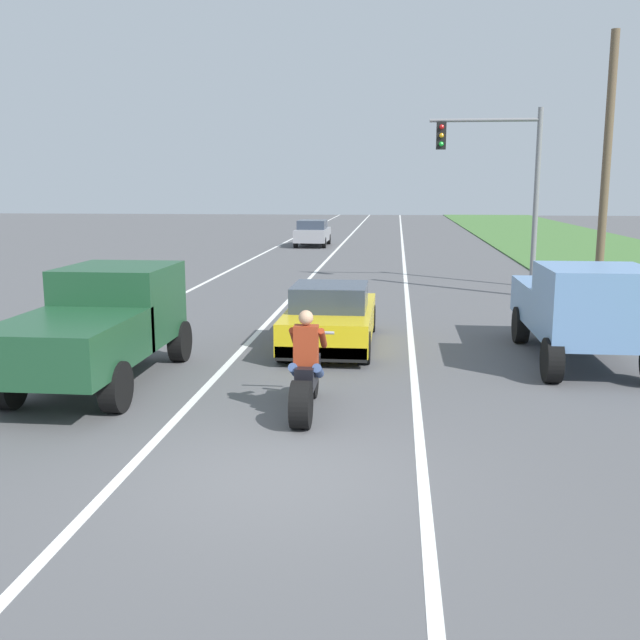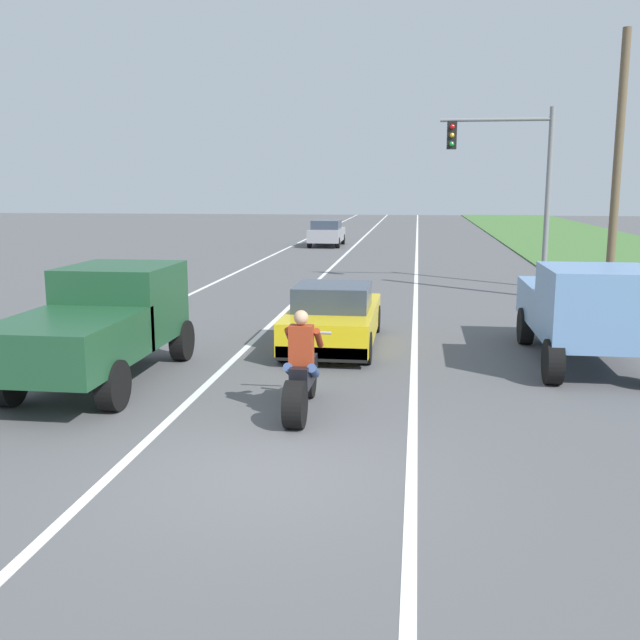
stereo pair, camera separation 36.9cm
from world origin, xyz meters
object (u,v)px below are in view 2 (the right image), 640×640
sports_car_yellow (333,318)px  distant_car_far_ahead (327,233)px  pickup_truck_right_shoulder_light_blue (585,307)px  traffic_light_mast_near (516,171)px  motorcycle_with_rider (301,377)px  pickup_truck_left_lane_dark_green (102,320)px

sports_car_yellow → distant_car_far_ahead: bearing=97.4°
sports_car_yellow → pickup_truck_right_shoulder_light_blue: (5.04, -0.82, 0.48)m
distant_car_far_ahead → pickup_truck_right_shoulder_light_blue: bearing=-72.7°
traffic_light_mast_near → distant_car_far_ahead: size_ratio=1.50×
sports_car_yellow → traffic_light_mast_near: (4.98, 10.14, 3.31)m
motorcycle_with_rider → distant_car_far_ahead: bearing=96.4°
sports_car_yellow → distant_car_far_ahead: distant_car_far_ahead is taller
sports_car_yellow → traffic_light_mast_near: bearing=63.9°
motorcycle_with_rider → distant_car_far_ahead: 31.49m
motorcycle_with_rider → pickup_truck_left_lane_dark_green: pickup_truck_left_lane_dark_green is taller
motorcycle_with_rider → pickup_truck_right_shoulder_light_blue: 6.43m
motorcycle_with_rider → pickup_truck_right_shoulder_light_blue: bearing=39.2°
motorcycle_with_rider → sports_car_yellow: size_ratio=0.51×
traffic_light_mast_near → pickup_truck_right_shoulder_light_blue: bearing=-89.7°
pickup_truck_left_lane_dark_green → traffic_light_mast_near: size_ratio=0.80×
motorcycle_with_rider → distant_car_far_ahead: size_ratio=0.55×
pickup_truck_right_shoulder_light_blue → traffic_light_mast_near: traffic_light_mast_near is taller
distant_car_far_ahead → traffic_light_mast_near: bearing=-62.7°
pickup_truck_left_lane_dark_green → distant_car_far_ahead: 29.84m
pickup_truck_left_lane_dark_green → traffic_light_mast_near: traffic_light_mast_near is taller
sports_car_yellow → distant_car_far_ahead: (-3.43, 26.43, 0.14)m
pickup_truck_left_lane_dark_green → pickup_truck_right_shoulder_light_blue: size_ratio=1.00×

